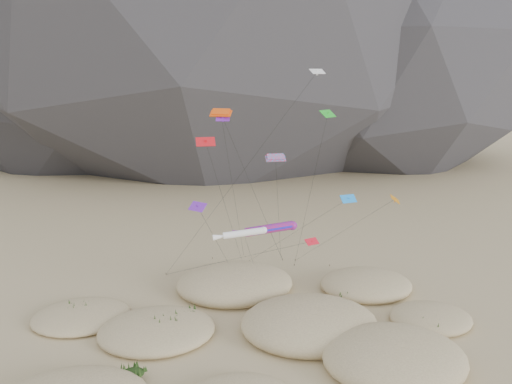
% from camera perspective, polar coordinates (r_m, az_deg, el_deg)
% --- Properties ---
extents(ground, '(500.00, 500.00, 0.00)m').
position_cam_1_polar(ground, '(54.18, 2.57, -17.80)').
color(ground, '#CCB789').
rests_on(ground, ground).
extents(dunes, '(50.48, 35.52, 4.04)m').
position_cam_1_polar(dunes, '(57.00, 0.99, -15.18)').
color(dunes, '#CCB789').
rests_on(dunes, ground).
extents(dune_grass, '(42.21, 30.70, 1.53)m').
position_cam_1_polar(dune_grass, '(56.77, 1.71, -15.23)').
color(dune_grass, black).
rests_on(dune_grass, ground).
extents(kite_stakes, '(24.06, 6.33, 0.30)m').
position_cam_1_polar(kite_stakes, '(75.13, 0.20, -8.30)').
color(kite_stakes, '#3F2D1E').
rests_on(kite_stakes, ground).
extents(rainbow_tube_kite, '(9.44, 17.27, 11.07)m').
position_cam_1_polar(rainbow_tube_kite, '(58.64, 1.24, -4.26)').
color(rainbow_tube_kite, '#FF1B1A').
rests_on(rainbow_tube_kite, ground).
extents(white_tube_kite, '(7.13, 16.14, 11.65)m').
position_cam_1_polar(white_tube_kite, '(54.50, -1.68, -4.77)').
color(white_tube_kite, white).
rests_on(white_tube_kite, ground).
extents(orange_parafoil, '(5.93, 17.21, 24.13)m').
position_cam_1_polar(orange_parafoil, '(57.62, -3.99, 8.73)').
color(orange_parafoil, '#E1480B').
rests_on(orange_parafoil, ground).
extents(multi_parafoil, '(4.55, 12.32, 18.31)m').
position_cam_1_polar(multi_parafoil, '(61.95, 2.26, 3.80)').
color(multi_parafoil, '#FB1A42').
rests_on(multi_parafoil, ground).
extents(delta_kites, '(29.26, 19.98, 28.47)m').
position_cam_1_polar(delta_kites, '(59.51, 3.61, 2.91)').
color(delta_kites, red).
rests_on(delta_kites, ground).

